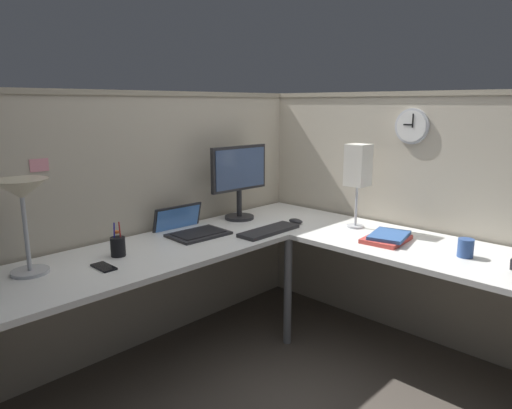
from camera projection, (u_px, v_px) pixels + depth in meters
ground_plane at (290, 361)px, 2.77m from camera, size 6.80×6.80×0.00m
cubicle_wall_back at (149, 219)px, 2.93m from camera, size 2.57×0.12×1.58m
cubicle_wall_right at (409, 215)px, 3.03m from camera, size 0.12×2.37×1.58m
desk at (281, 269)px, 2.50m from camera, size 2.35×2.15×0.73m
monitor at (239, 177)px, 3.12m from camera, size 0.46×0.20×0.50m
laptop at (189, 229)px, 2.85m from camera, size 0.36×0.40×0.22m
keyboard at (269, 231)px, 2.85m from camera, size 0.43×0.15×0.02m
computer_mouse at (296, 221)px, 3.05m from camera, size 0.06×0.10×0.03m
desk_lamp_dome at (22, 197)px, 2.09m from camera, size 0.24×0.24×0.44m
pen_cup at (118, 246)px, 2.40m from camera, size 0.08×0.08×0.18m
cell_phone at (104, 267)px, 2.23m from camera, size 0.07×0.14×0.01m
book_stack at (387, 238)px, 2.67m from camera, size 0.31×0.25×0.04m
desk_lamp_paper at (358, 168)px, 2.89m from camera, size 0.13×0.13×0.53m
coffee_mug at (466, 248)px, 2.39m from camera, size 0.08×0.08×0.10m
wall_clock at (412, 126)px, 2.86m from camera, size 0.04×0.22×0.22m
pinned_note_leftmost at (39, 165)px, 2.34m from camera, size 0.09×0.00×0.06m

